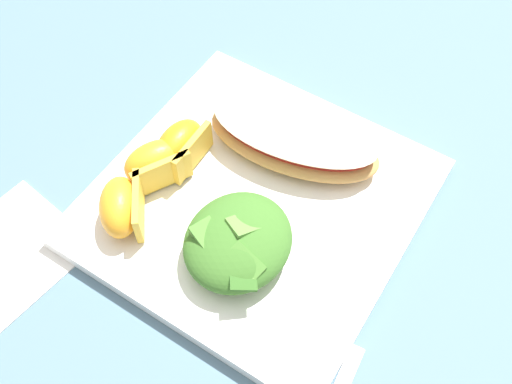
{
  "coord_description": "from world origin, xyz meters",
  "views": [
    {
      "loc": [
        0.25,
        0.16,
        0.48
      ],
      "look_at": [
        0.0,
        0.0,
        0.03
      ],
      "focal_mm": 42.13,
      "sensor_mm": 36.0,
      "label": 1
    }
  ],
  "objects_px": {
    "orange_wedge_front": "(180,147)",
    "orange_wedge_middle": "(156,163)",
    "white_plate": "(256,202)",
    "cheesy_pizza_bread": "(298,139)",
    "paper_napkin": "(12,251)",
    "orange_wedge_rear": "(122,207)",
    "green_salad_pile": "(238,242)"
  },
  "relations": [
    {
      "from": "paper_napkin",
      "to": "cheesy_pizza_bread",
      "type": "bearing_deg",
      "value": 143.88
    },
    {
      "from": "cheesy_pizza_bread",
      "to": "orange_wedge_front",
      "type": "relative_size",
      "value": 2.96
    },
    {
      "from": "white_plate",
      "to": "orange_wedge_front",
      "type": "bearing_deg",
      "value": -89.46
    },
    {
      "from": "green_salad_pile",
      "to": "paper_napkin",
      "type": "bearing_deg",
      "value": -60.11
    },
    {
      "from": "green_salad_pile",
      "to": "orange_wedge_middle",
      "type": "relative_size",
      "value": 1.43
    },
    {
      "from": "orange_wedge_front",
      "to": "paper_napkin",
      "type": "bearing_deg",
      "value": -25.76
    },
    {
      "from": "green_salad_pile",
      "to": "orange_wedge_front",
      "type": "xyz_separation_m",
      "value": [
        -0.06,
        -0.1,
        -0.0
      ]
    },
    {
      "from": "cheesy_pizza_bread",
      "to": "paper_napkin",
      "type": "relative_size",
      "value": 1.64
    },
    {
      "from": "cheesy_pizza_bread",
      "to": "orange_wedge_rear",
      "type": "height_order",
      "value": "orange_wedge_rear"
    },
    {
      "from": "orange_wedge_middle",
      "to": "green_salad_pile",
      "type": "bearing_deg",
      "value": 75.36
    },
    {
      "from": "white_plate",
      "to": "cheesy_pizza_bread",
      "type": "height_order",
      "value": "cheesy_pizza_bread"
    },
    {
      "from": "green_salad_pile",
      "to": "orange_wedge_rear",
      "type": "distance_m",
      "value": 0.11
    },
    {
      "from": "cheesy_pizza_bread",
      "to": "paper_napkin",
      "type": "distance_m",
      "value": 0.28
    },
    {
      "from": "white_plate",
      "to": "orange_wedge_rear",
      "type": "bearing_deg",
      "value": -46.87
    },
    {
      "from": "orange_wedge_front",
      "to": "orange_wedge_middle",
      "type": "relative_size",
      "value": 0.87
    },
    {
      "from": "paper_napkin",
      "to": "green_salad_pile",
      "type": "bearing_deg",
      "value": 119.89
    },
    {
      "from": "white_plate",
      "to": "orange_wedge_middle",
      "type": "height_order",
      "value": "orange_wedge_middle"
    },
    {
      "from": "white_plate",
      "to": "orange_wedge_front",
      "type": "relative_size",
      "value": 4.59
    },
    {
      "from": "orange_wedge_front",
      "to": "paper_napkin",
      "type": "relative_size",
      "value": 0.55
    },
    {
      "from": "cheesy_pizza_bread",
      "to": "orange_wedge_middle",
      "type": "relative_size",
      "value": 2.59
    },
    {
      "from": "green_salad_pile",
      "to": "orange_wedge_rear",
      "type": "bearing_deg",
      "value": -76.36
    },
    {
      "from": "green_salad_pile",
      "to": "paper_napkin",
      "type": "relative_size",
      "value": 0.91
    },
    {
      "from": "green_salad_pile",
      "to": "cheesy_pizza_bread",
      "type": "bearing_deg",
      "value": -173.94
    },
    {
      "from": "cheesy_pizza_bread",
      "to": "orange_wedge_middle",
      "type": "height_order",
      "value": "orange_wedge_middle"
    },
    {
      "from": "cheesy_pizza_bread",
      "to": "orange_wedge_rear",
      "type": "bearing_deg",
      "value": -31.67
    },
    {
      "from": "cheesy_pizza_bread",
      "to": "orange_wedge_rear",
      "type": "distance_m",
      "value": 0.18
    },
    {
      "from": "cheesy_pizza_bread",
      "to": "orange_wedge_rear",
      "type": "relative_size",
      "value": 2.6
    },
    {
      "from": "cheesy_pizza_bread",
      "to": "paper_napkin",
      "type": "bearing_deg",
      "value": -36.12
    },
    {
      "from": "green_salad_pile",
      "to": "orange_wedge_front",
      "type": "distance_m",
      "value": 0.12
    },
    {
      "from": "white_plate",
      "to": "orange_wedge_rear",
      "type": "relative_size",
      "value": 4.03
    },
    {
      "from": "orange_wedge_middle",
      "to": "orange_wedge_rear",
      "type": "distance_m",
      "value": 0.05
    },
    {
      "from": "orange_wedge_rear",
      "to": "paper_napkin",
      "type": "distance_m",
      "value": 0.11
    }
  ]
}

